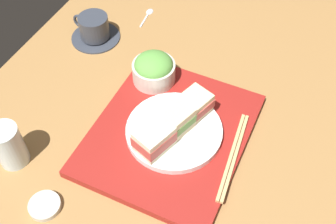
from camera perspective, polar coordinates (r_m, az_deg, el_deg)
ground_plane at (r=95.42cm, az=1.69°, el=-3.33°), size 140.00×100.00×3.00cm
serving_tray at (r=92.63cm, az=0.23°, el=-3.02°), size 37.75×32.39×2.05cm
sandwich_plate at (r=90.93cm, az=0.83°, el=-2.59°), size 21.05×21.05×1.53cm
sandwich_near at (r=85.36cm, az=-1.92°, el=-3.66°), size 9.12×8.05×5.61cm
sandwich_middle at (r=88.06cm, az=0.86°, el=-1.19°), size 9.00×7.98×5.68cm
sandwich_far at (r=91.45cm, az=3.44°, el=0.93°), size 9.33×8.28×4.84cm
salad_bowl at (r=99.54cm, az=-1.96°, el=5.89°), size 10.28×10.28×7.32cm
chopsticks_pair at (r=88.79cm, az=8.87°, el=-5.91°), size 22.59×3.67×0.70cm
coffee_cup at (r=115.83cm, az=-10.04°, el=11.10°), size 13.23×13.31×6.93cm
drinking_glass at (r=91.89cm, az=-20.87°, el=-4.29°), size 6.21×6.21×10.21cm
small_sauce_dish at (r=87.46cm, az=-16.44°, el=-12.15°), size 6.36×6.36×1.27cm
teaspoon at (r=124.06cm, az=-2.69°, el=13.33°), size 8.89×2.26×0.80cm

